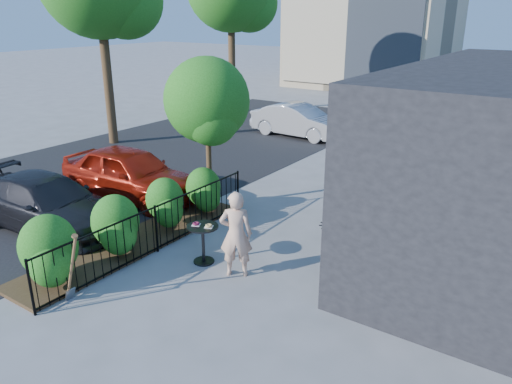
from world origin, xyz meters
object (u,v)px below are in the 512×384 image
Objects in this scene: car_silver at (299,121)px; car_darkgrey at (47,203)px; cafe_table at (203,237)px; shovel at (72,271)px; patio_tree at (208,106)px; woman at (236,234)px; car_red at (130,173)px.

car_darkgrey is (-0.26, -11.76, -0.04)m from car_silver.
shovel is at bearing -109.84° from cafe_table.
patio_tree is 3.86m from cafe_table.
woman is at bearing -42.83° from patio_tree.
car_red is at bearing -162.38° from patio_tree.
car_silver is at bearing -97.45° from woman.
car_red reaches higher than car_darkgrey.
car_darkgrey is (-4.29, -0.76, 0.06)m from cafe_table.
car_silver is at bearing 110.15° from cafe_table.
patio_tree reaches higher than car_red.
cafe_table is 0.21× the size of car_red.
woman is at bearing -1.81° from cafe_table.
shovel is at bearing -145.35° from car_red.
cafe_table is 0.50× the size of woman.
woman is at bearing 54.29° from shovel.
shovel is 0.35× the size of car_silver.
cafe_table is 4.36m from car_darkgrey.
woman is 5.42m from car_red.
shovel is (0.98, -5.09, -2.12)m from patio_tree.
woman is at bearing -153.13° from car_silver.
car_silver reaches higher than car_darkgrey.
woman is at bearing -86.23° from car_darkgrey.
cafe_table is at bearing 70.16° from shovel.
patio_tree reaches higher than woman.
patio_tree is 0.95× the size of car_silver.
woman is 3.10m from shovel.
car_silver is at bearing -5.51° from car_darkgrey.
shovel is at bearing -122.07° from car_darkgrey.
car_silver is (-4.04, 11.00, 0.11)m from cafe_table.
car_silver is (0.17, 9.18, -0.05)m from car_red.
car_silver is (-3.12, 13.54, 0.04)m from shovel.
car_red reaches higher than car_silver.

